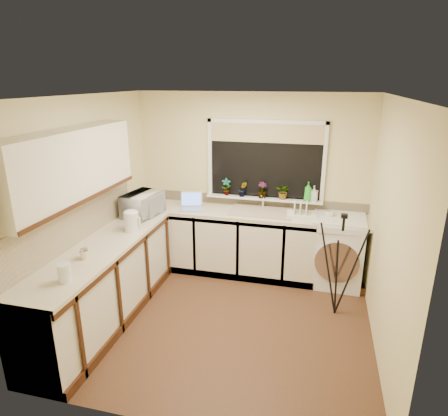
% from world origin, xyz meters
% --- Properties ---
extents(floor, '(3.20, 3.20, 0.00)m').
position_xyz_m(floor, '(0.00, 0.00, 0.00)').
color(floor, brown).
rests_on(floor, ground).
extents(ceiling, '(3.20, 3.20, 0.00)m').
position_xyz_m(ceiling, '(0.00, 0.00, 2.45)').
color(ceiling, white).
rests_on(ceiling, ground).
extents(wall_back, '(3.20, 0.00, 3.20)m').
position_xyz_m(wall_back, '(0.00, 1.50, 1.23)').
color(wall_back, beige).
rests_on(wall_back, ground).
extents(wall_front, '(3.20, 0.00, 3.20)m').
position_xyz_m(wall_front, '(0.00, -1.50, 1.23)').
color(wall_front, beige).
rests_on(wall_front, ground).
extents(wall_left, '(0.00, 3.00, 3.00)m').
position_xyz_m(wall_left, '(-1.60, 0.00, 1.23)').
color(wall_left, beige).
rests_on(wall_left, ground).
extents(wall_right, '(0.00, 3.00, 3.00)m').
position_xyz_m(wall_right, '(1.60, 0.00, 1.23)').
color(wall_right, beige).
rests_on(wall_right, ground).
extents(base_cabinet_back, '(2.55, 0.60, 0.86)m').
position_xyz_m(base_cabinet_back, '(-0.33, 1.20, 0.43)').
color(base_cabinet_back, silver).
rests_on(base_cabinet_back, floor).
extents(base_cabinet_left, '(0.54, 2.40, 0.86)m').
position_xyz_m(base_cabinet_left, '(-1.30, -0.30, 0.43)').
color(base_cabinet_left, silver).
rests_on(base_cabinet_left, floor).
extents(worktop_back, '(3.20, 0.60, 0.04)m').
position_xyz_m(worktop_back, '(0.00, 1.20, 0.88)').
color(worktop_back, beige).
rests_on(worktop_back, base_cabinet_back).
extents(worktop_left, '(0.60, 2.40, 0.04)m').
position_xyz_m(worktop_left, '(-1.30, -0.30, 0.88)').
color(worktop_left, beige).
rests_on(worktop_left, base_cabinet_left).
extents(upper_cabinet, '(0.28, 1.90, 0.70)m').
position_xyz_m(upper_cabinet, '(-1.44, -0.45, 1.80)').
color(upper_cabinet, silver).
rests_on(upper_cabinet, wall_left).
extents(splashback_left, '(0.02, 2.40, 0.45)m').
position_xyz_m(splashback_left, '(-1.59, -0.30, 1.12)').
color(splashback_left, beige).
rests_on(splashback_left, wall_left).
extents(splashback_back, '(3.20, 0.02, 0.14)m').
position_xyz_m(splashback_back, '(0.00, 1.49, 0.97)').
color(splashback_back, beige).
rests_on(splashback_back, wall_back).
extents(window_glass, '(1.50, 0.02, 1.00)m').
position_xyz_m(window_glass, '(0.20, 1.49, 1.55)').
color(window_glass, black).
rests_on(window_glass, wall_back).
extents(window_blind, '(1.50, 0.02, 0.25)m').
position_xyz_m(window_blind, '(0.20, 1.46, 1.92)').
color(window_blind, tan).
rests_on(window_blind, wall_back).
extents(windowsill, '(1.60, 0.14, 0.03)m').
position_xyz_m(windowsill, '(0.20, 1.43, 1.04)').
color(windowsill, white).
rests_on(windowsill, wall_back).
extents(sink, '(0.82, 0.46, 0.03)m').
position_xyz_m(sink, '(0.20, 1.20, 0.91)').
color(sink, tan).
rests_on(sink, worktop_back).
extents(faucet, '(0.03, 0.03, 0.24)m').
position_xyz_m(faucet, '(0.20, 1.38, 1.02)').
color(faucet, silver).
rests_on(faucet, worktop_back).
extents(washing_machine, '(0.68, 0.66, 0.93)m').
position_xyz_m(washing_machine, '(1.22, 1.21, 0.46)').
color(washing_machine, white).
rests_on(washing_machine, floor).
extents(laptop, '(0.36, 0.35, 0.22)m').
position_xyz_m(laptop, '(-0.76, 1.16, 0.96)').
color(laptop, '#A6A6AE').
rests_on(laptop, worktop_back).
extents(kettle, '(0.17, 0.17, 0.23)m').
position_xyz_m(kettle, '(-1.18, 0.19, 1.01)').
color(kettle, white).
rests_on(kettle, worktop_left).
extents(dish_rack, '(0.40, 0.32, 0.06)m').
position_xyz_m(dish_rack, '(0.74, 1.16, 0.93)').
color(dish_rack, white).
rests_on(dish_rack, worktop_back).
extents(tripod, '(0.78, 0.78, 1.22)m').
position_xyz_m(tripod, '(1.22, 0.44, 0.61)').
color(tripod, black).
rests_on(tripod, floor).
extents(glass_jug, '(0.12, 0.12, 0.17)m').
position_xyz_m(glass_jug, '(-1.19, -1.06, 0.98)').
color(glass_jug, silver).
rests_on(glass_jug, worktop_left).
extents(steel_jar, '(0.07, 0.07, 0.10)m').
position_xyz_m(steel_jar, '(-1.30, -0.59, 0.95)').
color(steel_jar, silver).
rests_on(steel_jar, worktop_left).
extents(microwave, '(0.45, 0.59, 0.30)m').
position_xyz_m(microwave, '(-1.29, 0.74, 1.05)').
color(microwave, silver).
rests_on(microwave, worktop_left).
extents(plant_a, '(0.15, 0.13, 0.24)m').
position_xyz_m(plant_a, '(-0.33, 1.41, 1.17)').
color(plant_a, '#999999').
rests_on(plant_a, windowsill).
extents(plant_b, '(0.14, 0.12, 0.21)m').
position_xyz_m(plant_b, '(-0.09, 1.40, 1.16)').
color(plant_b, '#999999').
rests_on(plant_b, windowsill).
extents(plant_c, '(0.15, 0.15, 0.22)m').
position_xyz_m(plant_c, '(0.18, 1.40, 1.16)').
color(plant_c, '#999999').
rests_on(plant_c, windowsill).
extents(plant_d, '(0.23, 0.21, 0.21)m').
position_xyz_m(plant_d, '(0.47, 1.41, 1.15)').
color(plant_d, '#999999').
rests_on(plant_d, windowsill).
extents(soap_bottle_green, '(0.11, 0.11, 0.26)m').
position_xyz_m(soap_bottle_green, '(0.79, 1.40, 1.18)').
color(soap_bottle_green, green).
rests_on(soap_bottle_green, windowsill).
extents(soap_bottle_clear, '(0.11, 0.11, 0.21)m').
position_xyz_m(soap_bottle_clear, '(0.87, 1.43, 1.15)').
color(soap_bottle_clear, '#999999').
rests_on(soap_bottle_clear, windowsill).
extents(cup_back, '(0.13, 0.13, 0.09)m').
position_xyz_m(cup_back, '(1.09, 1.23, 0.95)').
color(cup_back, silver).
rests_on(cup_back, worktop_back).
extents(cup_left, '(0.12, 0.12, 0.09)m').
position_xyz_m(cup_left, '(-1.29, -0.62, 0.94)').
color(cup_left, '#F1DFC7').
rests_on(cup_left, worktop_left).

